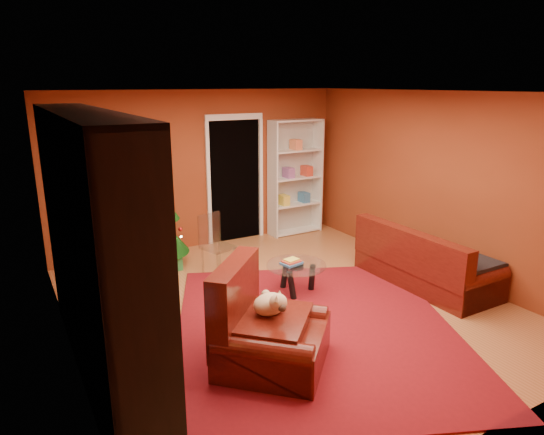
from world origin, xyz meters
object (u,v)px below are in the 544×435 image
armchair (273,326)px  rug (316,328)px  dog (270,304)px  sofa (427,255)px  gift_box_red (146,251)px  acrylic_chair (218,247)px  media_unit (95,250)px  coffee_table (296,278)px  gift_box_green (172,262)px  white_bookshelf (295,178)px  christmas_tree (153,210)px  gift_box_teal (137,274)px

armchair → rug: bearing=-19.1°
dog → sofa: 2.92m
gift_box_red → acrylic_chair: acrylic_chair is taller
media_unit → dog: size_ratio=8.08×
gift_box_red → coffee_table: bearing=-59.3°
rug → gift_box_green: size_ratio=15.14×
gift_box_green → sofa: (2.89, -2.24, 0.30)m
sofa → white_bookshelf: bearing=5.2°
coffee_table → acrylic_chair: acrylic_chair is taller
armchair → sofa: (2.85, 0.71, -0.00)m
media_unit → coffee_table: media_unit is taller
christmas_tree → armchair: size_ratio=1.68×
gift_box_green → coffee_table: 1.99m
christmas_tree → acrylic_chair: size_ratio=2.30×
gift_box_teal → dog: size_ratio=0.79×
coffee_table → gift_box_teal: bearing=142.9°
acrylic_chair → gift_box_red: bearing=106.0°
gift_box_teal → armchair: bearing=-76.4°
coffee_table → sofa: bearing=-19.7°
gift_box_teal → sofa: bearing=-29.2°
acrylic_chair → media_unit: bearing=-156.0°
christmas_tree → armchair: bearing=-86.3°
gift_box_teal → armchair: (0.65, -2.66, 0.27)m
media_unit → sofa: media_unit is taller
christmas_tree → coffee_table: size_ratio=2.28×
gift_box_teal → white_bookshelf: size_ratio=0.15×
sofa → gift_box_teal: bearing=60.4°
gift_box_green → dog: bearing=-89.2°
dog → rug: bearing=-23.4°
christmas_tree → coffee_table: 2.40m
dog → coffee_table: dog is taller
rug → christmas_tree: (-0.99, 2.83, 0.87)m
gift_box_red → armchair: 3.65m
dog → media_unit: bearing=110.0°
media_unit → christmas_tree: (1.24, 2.49, -0.36)m
christmas_tree → sofa: bearing=-39.4°
gift_box_red → coffee_table: coffee_table is taller
gift_box_red → armchair: armchair is taller
gift_box_red → christmas_tree: bearing=-84.3°
media_unit → christmas_tree: bearing=63.5°
gift_box_teal → armchair: armchair is taller
gift_box_red → dog: (0.25, -3.56, 0.51)m
acrylic_chair → coffee_table: bearing=-80.8°
gift_box_teal → sofa: size_ratio=0.16×
gift_box_green → media_unit: bearing=-122.3°
rug → sofa: sofa is taller
rug → dog: bearing=-157.9°
armchair → media_unit: bearing=107.7°
gift_box_red → white_bookshelf: 2.95m
dog → coffee_table: bearing=3.0°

